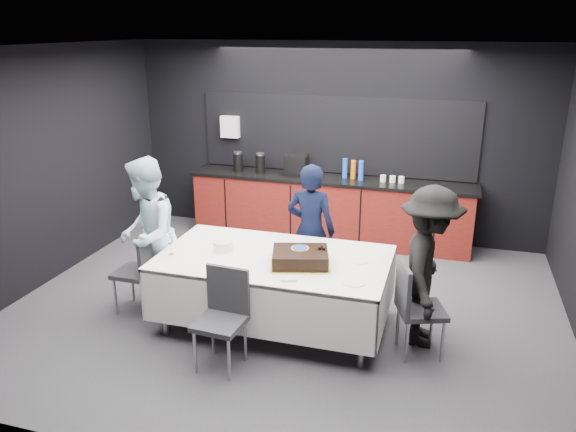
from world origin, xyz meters
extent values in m
plane|color=#3F3F43|center=(0.00, 0.00, 0.00)|extent=(6.00, 6.00, 0.00)
cube|color=white|center=(0.00, 0.00, 2.80)|extent=(6.00, 5.00, 0.04)
cube|color=black|center=(0.00, 2.50, 1.40)|extent=(6.00, 0.04, 2.80)
cube|color=black|center=(0.00, -2.50, 1.40)|extent=(6.00, 0.04, 2.80)
cube|color=black|center=(-3.00, 0.00, 1.40)|extent=(0.04, 5.00, 2.80)
cube|color=#5E120E|center=(0.00, 2.20, 0.45)|extent=(4.00, 0.60, 0.90)
cube|color=black|center=(0.00, 2.20, 0.92)|extent=(4.10, 0.64, 0.04)
cube|color=black|center=(0.00, 2.48, 1.50)|extent=(4.00, 0.03, 1.10)
cube|color=white|center=(-1.60, 2.43, 1.55)|extent=(0.28, 0.12, 0.32)
cylinder|color=black|center=(-1.40, 2.20, 1.07)|extent=(0.14, 0.14, 0.26)
cylinder|color=black|center=(-1.05, 2.20, 1.07)|extent=(0.14, 0.14, 0.26)
cube|color=black|center=(-0.50, 2.20, 1.09)|extent=(0.32, 0.24, 0.30)
cylinder|color=blue|center=(0.20, 2.25, 1.08)|extent=(0.07, 0.07, 0.28)
cylinder|color=orange|center=(0.32, 2.25, 1.07)|extent=(0.07, 0.07, 0.26)
cylinder|color=blue|center=(0.44, 2.18, 1.08)|extent=(0.07, 0.07, 0.28)
cylinder|color=white|center=(0.75, 2.20, 0.98)|extent=(0.08, 0.08, 0.09)
cylinder|color=white|center=(0.88, 2.20, 0.98)|extent=(0.08, 0.08, 0.09)
cylinder|color=white|center=(1.00, 2.20, 0.98)|extent=(0.08, 0.08, 0.09)
cylinder|color=#99999E|center=(-1.40, 2.20, 1.21)|extent=(0.12, 0.12, 0.03)
cylinder|color=#99999E|center=(-1.05, 2.20, 1.21)|extent=(0.12, 0.12, 0.03)
cylinder|color=#99999E|center=(-1.00, -0.90, 0.38)|extent=(0.06, 0.06, 0.75)
cylinder|color=#99999E|center=(-1.00, 0.10, 0.38)|extent=(0.06, 0.06, 0.75)
cylinder|color=#99999E|center=(1.00, -0.90, 0.38)|extent=(0.06, 0.06, 0.75)
cylinder|color=#99999E|center=(1.00, 0.10, 0.38)|extent=(0.06, 0.06, 0.75)
cube|color=white|center=(0.00, -0.40, 0.76)|extent=(2.32, 1.32, 0.04)
cube|color=white|center=(0.00, -1.05, 0.49)|extent=(2.32, 0.02, 0.55)
cube|color=white|center=(0.00, 0.25, 0.49)|extent=(2.32, 0.02, 0.55)
cube|color=white|center=(-1.15, -0.40, 0.49)|extent=(0.02, 1.32, 0.55)
cube|color=white|center=(1.15, -0.40, 0.49)|extent=(0.02, 1.32, 0.55)
cube|color=gold|center=(0.31, -0.51, 0.79)|extent=(0.68, 0.61, 0.01)
cube|color=black|center=(0.31, -0.51, 0.85)|extent=(0.63, 0.56, 0.12)
cube|color=black|center=(0.31, -0.51, 0.92)|extent=(0.63, 0.56, 0.01)
cylinder|color=orange|center=(0.29, -0.45, 0.92)|extent=(0.18, 0.18, 0.00)
cylinder|color=#183FB7|center=(0.29, -0.45, 0.93)|extent=(0.15, 0.15, 0.01)
sphere|color=black|center=(0.49, -0.39, 0.94)|extent=(0.04, 0.04, 0.04)
sphere|color=black|center=(0.51, -0.43, 0.94)|extent=(0.04, 0.04, 0.04)
sphere|color=black|center=(0.47, -0.43, 0.94)|extent=(0.04, 0.04, 0.04)
cylinder|color=white|center=(-0.56, -0.39, 0.83)|extent=(0.20, 0.20, 0.10)
cylinder|color=white|center=(-0.24, -0.74, 0.78)|extent=(0.22, 0.22, 0.01)
cylinder|color=white|center=(0.85, -0.26, 0.78)|extent=(0.19, 0.19, 0.01)
cylinder|color=white|center=(0.89, -0.77, 0.78)|extent=(0.22, 0.22, 0.01)
cylinder|color=white|center=(-0.01, -0.05, 0.78)|extent=(0.22, 0.22, 0.01)
cube|color=white|center=(0.30, -0.88, 0.79)|extent=(0.17, 0.13, 0.02)
cylinder|color=white|center=(-1.03, -0.64, 0.78)|extent=(0.06, 0.06, 0.00)
cylinder|color=white|center=(-1.03, -0.64, 0.84)|extent=(0.01, 0.01, 0.12)
cylinder|color=white|center=(-1.03, -0.64, 0.95)|extent=(0.05, 0.05, 0.10)
cube|color=#2C2C31|center=(-1.55, -0.51, 0.45)|extent=(0.42, 0.42, 0.05)
cube|color=#2C2C31|center=(-1.36, -0.51, 0.70)|extent=(0.04, 0.42, 0.45)
cylinder|color=#99999E|center=(-1.72, -0.34, 0.22)|extent=(0.03, 0.03, 0.44)
cylinder|color=#99999E|center=(-1.72, -0.68, 0.22)|extent=(0.03, 0.03, 0.44)
cylinder|color=#99999E|center=(-1.38, -0.34, 0.22)|extent=(0.03, 0.03, 0.44)
cylinder|color=#99999E|center=(-1.38, -0.68, 0.22)|extent=(0.03, 0.03, 0.44)
cube|color=#2C2C31|center=(1.49, -0.50, 0.45)|extent=(0.54, 0.54, 0.05)
cube|color=#2C2C31|center=(1.31, -0.56, 0.70)|extent=(0.18, 0.41, 0.45)
cylinder|color=#99999E|center=(1.71, -0.60, 0.22)|extent=(0.03, 0.03, 0.44)
cylinder|color=#99999E|center=(1.60, -0.28, 0.22)|extent=(0.03, 0.03, 0.44)
cylinder|color=#99999E|center=(1.39, -0.72, 0.22)|extent=(0.03, 0.03, 0.44)
cylinder|color=#99999E|center=(1.28, -0.40, 0.22)|extent=(0.03, 0.03, 0.44)
cube|color=#2C2C31|center=(-0.24, -1.27, 0.45)|extent=(0.45, 0.45, 0.05)
cube|color=#2C2C31|center=(-0.22, -1.08, 0.70)|extent=(0.42, 0.07, 0.45)
cylinder|color=#99999E|center=(-0.42, -1.42, 0.22)|extent=(0.03, 0.03, 0.44)
cylinder|color=#99999E|center=(-0.08, -1.45, 0.22)|extent=(0.03, 0.03, 0.44)
cylinder|color=#99999E|center=(-0.40, -1.08, 0.22)|extent=(0.03, 0.03, 0.44)
cylinder|color=#99999E|center=(-0.06, -1.11, 0.22)|extent=(0.03, 0.03, 0.44)
imported|color=black|center=(0.17, 0.44, 0.78)|extent=(0.59, 0.40, 1.56)
imported|color=silver|center=(-1.45, -0.38, 0.85)|extent=(0.88, 0.99, 1.70)
imported|color=black|center=(1.52, -0.27, 0.80)|extent=(0.61, 1.05, 1.60)
camera|label=1|loc=(1.63, -5.38, 3.01)|focal=35.00mm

